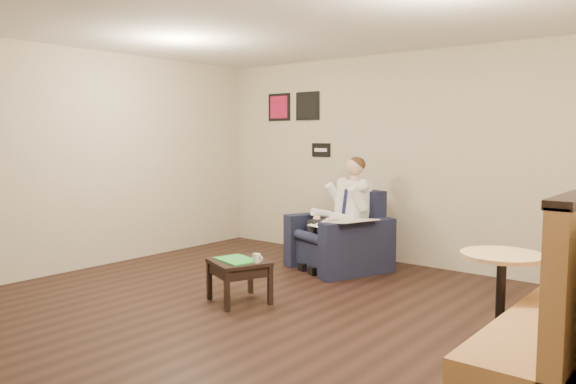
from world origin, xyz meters
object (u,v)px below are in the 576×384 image
Objects in this scene: seated_man at (330,216)px; smartphone at (255,259)px; side_table at (239,281)px; cafe_table at (500,303)px; banquette at (563,281)px; coffee_mug at (257,258)px; green_folder at (236,260)px; armchair at (338,230)px.

seated_man reaches higher than smartphone.
cafe_table reaches higher than side_table.
banquette is at bearing 33.21° from smartphone.
green_folder is at bearing -168.59° from coffee_mug.
seated_man reaches higher than coffee_mug.
cafe_table is at bearing 7.25° from side_table.
cafe_table is (-0.48, 0.15, -0.29)m from banquette.
green_folder is 0.19m from smartphone.
coffee_mug reaches higher than green_folder.
armchair is at bearing 148.97° from cafe_table.
banquette is 3.36× the size of cafe_table.
side_table is 3.05m from banquette.
armchair is 1.88m from side_table.
seated_man is 3.17× the size of green_folder.
armchair reaches higher than smartphone.
seated_man is 15.01× the size of coffee_mug.
coffee_mug is 2.81m from banquette.
seated_man is 3.46m from banquette.
armchair reaches higher than cafe_table.
green_folder is (0.04, -1.75, -0.25)m from seated_man.
smartphone is 0.17× the size of cafe_table.
smartphone is at bearing -175.35° from cafe_table.
side_table is at bearing -97.35° from smartphone.
banquette is at bearing -17.59° from cafe_table.
side_table is 1.22× the size of green_folder.
armchair is 1.95× the size of side_table.
smartphone is at bearing 140.62° from coffee_mug.
banquette is (3.04, 0.18, 0.24)m from green_folder.
cafe_table is (2.43, 0.20, -0.04)m from smartphone.
side_table is at bearing 11.41° from green_folder.
armchair reaches higher than side_table.
smartphone is 2.44m from cafe_table.
cafe_table is at bearing 36.93° from smartphone.
armchair is 3.47m from banquette.
seated_man is at bearing 99.23° from coffee_mug.
coffee_mug is at bearing -59.19° from seated_man.
cafe_table is at bearing 162.41° from banquette.
smartphone is (0.10, 0.12, 0.22)m from side_table.
green_folder is 3.21× the size of smartphone.
smartphone is (0.17, -1.61, -0.25)m from seated_man.
cafe_table reaches higher than coffee_mug.
side_table is 2.56m from cafe_table.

